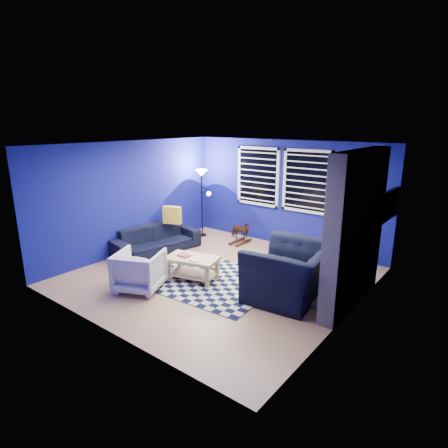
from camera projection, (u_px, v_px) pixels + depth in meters
name	position (u px, v px, depth m)	size (l,w,h in m)	color
floor	(219.00, 276.00, 7.24)	(5.00, 5.00, 0.00)	tan
ceiling	(218.00, 145.00, 6.58)	(5.00, 5.00, 0.00)	white
wall_back	(285.00, 194.00, 8.81)	(5.00, 5.00, 0.00)	navy
wall_left	(132.00, 197.00, 8.40)	(5.00, 5.00, 0.00)	navy
wall_right	(353.00, 239.00, 5.43)	(5.00, 5.00, 0.00)	navy
fireplace	(355.00, 233.00, 5.91)	(0.65, 2.00, 2.50)	gray
window_left	(258.00, 176.00, 9.14)	(1.17, 0.06, 1.42)	black
window_right	(307.00, 182.00, 8.36)	(1.17, 0.06, 1.42)	black
tv	(389.00, 205.00, 6.94)	(0.07, 1.00, 0.58)	black
rug	(209.00, 279.00, 7.10)	(2.50, 2.00, 0.02)	black
sofa	(155.00, 239.00, 8.57)	(0.80, 2.05, 0.60)	black
armchair_big	(290.00, 272.00, 6.27)	(1.24, 1.42, 0.92)	black
armchair_bent	(139.00, 270.00, 6.60)	(0.76, 0.79, 0.71)	gray
rocking_horse	(240.00, 231.00, 9.14)	(0.57, 0.26, 0.48)	#432215
coffee_table	(192.00, 264.00, 6.99)	(1.07, 0.78, 0.48)	tan
cabinet	(340.00, 249.00, 7.98)	(0.67, 0.47, 0.63)	tan
floor_lamp	(202.00, 182.00, 9.45)	(0.47, 0.29, 1.73)	black
throw_pillow	(172.00, 215.00, 8.67)	(0.43, 0.13, 0.40)	gold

